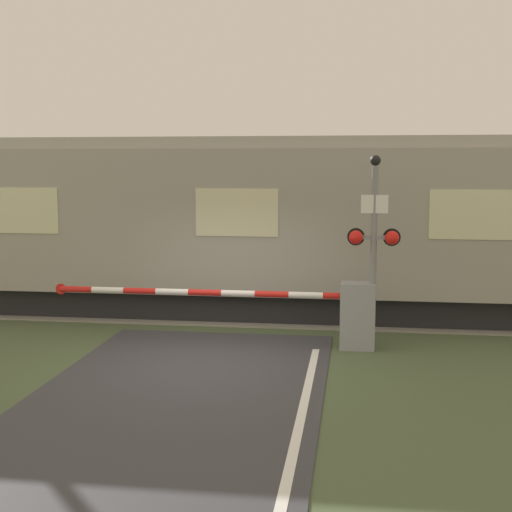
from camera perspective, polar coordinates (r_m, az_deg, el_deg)
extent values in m
plane|color=#475638|center=(11.77, -4.25, -8.48)|extent=(80.00, 80.00, 0.00)
cube|color=gray|center=(15.73, -1.04, -4.37)|extent=(36.00, 3.20, 0.03)
cube|color=#595451|center=(15.02, -1.47, -4.67)|extent=(36.00, 0.08, 0.10)
cube|color=#595451|center=(16.42, -0.64, -3.64)|extent=(36.00, 0.08, 0.10)
cube|color=black|center=(15.66, -0.60, -3.36)|extent=(15.01, 2.57, 0.60)
cube|color=#9E998E|center=(15.43, -0.61, 3.06)|extent=(16.31, 3.02, 2.91)
cube|color=#ADA89E|center=(15.40, -0.62, 8.92)|extent=(15.99, 2.78, 0.24)
cube|color=beige|center=(13.90, 17.03, 3.18)|extent=(1.63, 0.02, 0.93)
cube|color=beige|center=(13.92, -1.56, 3.50)|extent=(1.63, 0.02, 0.93)
cube|color=beige|center=(15.32, -18.37, 3.48)|extent=(1.63, 0.02, 0.93)
cube|color=gray|center=(12.60, 8.11, -4.75)|extent=(0.60, 0.44, 1.16)
cylinder|color=gray|center=(12.53, 8.14, -3.22)|extent=(0.16, 0.16, 0.18)
cylinder|color=red|center=(12.53, 6.76, -3.20)|extent=(0.60, 0.11, 0.11)
cylinder|color=white|center=(12.56, 4.00, -3.14)|extent=(0.60, 0.11, 0.11)
cylinder|color=red|center=(12.62, 1.27, -3.08)|extent=(0.60, 0.11, 0.11)
cylinder|color=white|center=(12.70, -1.44, -3.01)|extent=(0.60, 0.11, 0.11)
cylinder|color=red|center=(12.81, -4.11, -2.93)|extent=(0.60, 0.11, 0.11)
cylinder|color=white|center=(12.95, -6.72, -2.86)|extent=(0.60, 0.11, 0.11)
cylinder|color=red|center=(13.12, -9.27, -2.77)|extent=(0.60, 0.11, 0.11)
cylinder|color=white|center=(13.31, -11.76, -2.69)|extent=(0.60, 0.11, 0.11)
cylinder|color=red|center=(13.52, -14.17, -2.60)|extent=(0.60, 0.11, 0.11)
cylinder|color=red|center=(13.64, -15.34, -2.55)|extent=(0.20, 0.02, 0.20)
cylinder|color=gray|center=(12.40, 9.37, -0.26)|extent=(0.11, 0.11, 3.17)
cube|color=gray|center=(12.35, 9.41, 1.49)|extent=(0.73, 0.07, 0.07)
sphere|color=red|center=(12.30, 8.00, 1.49)|extent=(0.24, 0.24, 0.24)
sphere|color=red|center=(12.32, 10.83, 1.44)|extent=(0.24, 0.24, 0.24)
cylinder|color=black|center=(12.41, 8.00, 1.54)|extent=(0.30, 0.06, 0.30)
cylinder|color=black|center=(12.43, 10.81, 1.49)|extent=(0.30, 0.06, 0.30)
cube|color=white|center=(12.27, 9.47, 4.12)|extent=(0.46, 0.02, 0.31)
sphere|color=black|center=(12.29, 9.54, 7.55)|extent=(0.18, 0.18, 0.18)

